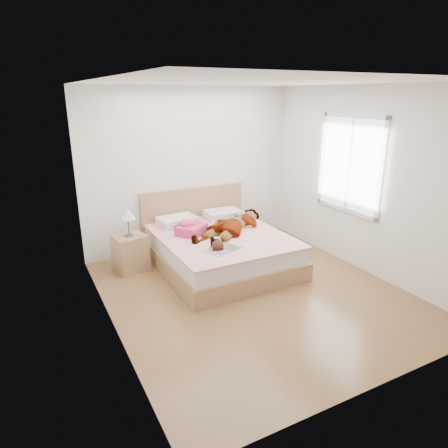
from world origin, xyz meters
name	(u,v)px	position (x,y,z in m)	size (l,w,h in m)	color
ground	(254,293)	(0.00, 0.00, 0.00)	(4.00, 4.00, 0.00)	#4B3117
woman	(232,222)	(0.26, 1.07, 0.62)	(0.61, 1.64, 0.23)	white
hair	(186,224)	(-0.31, 1.52, 0.55)	(0.48, 0.59, 0.09)	black
phone	(191,215)	(-0.24, 1.47, 0.70)	(0.05, 0.10, 0.01)	silver
room_shell	(350,164)	(1.77, 0.30, 1.50)	(4.00, 4.00, 4.00)	white
bed	(218,247)	(0.00, 1.04, 0.28)	(1.80, 2.08, 1.00)	olive
towel	(191,228)	(-0.38, 1.18, 0.60)	(0.53, 0.51, 0.22)	#DD3C63
magazine	(224,249)	(-0.24, 0.40, 0.52)	(0.53, 0.43, 0.03)	white
coffee_mug	(217,241)	(-0.24, 0.60, 0.56)	(0.13, 0.11, 0.10)	silver
plush_toy	(217,245)	(-0.31, 0.44, 0.58)	(0.21, 0.27, 0.13)	#33150E
nightstand	(130,250)	(-1.22, 1.45, 0.31)	(0.50, 0.47, 0.94)	brown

